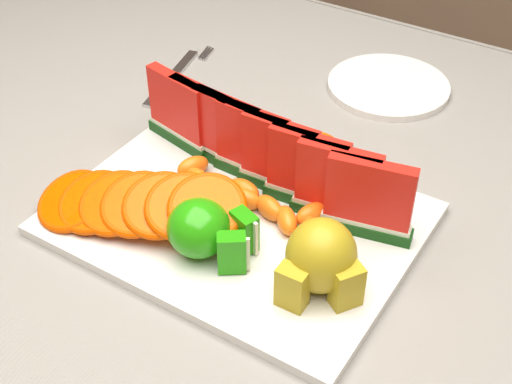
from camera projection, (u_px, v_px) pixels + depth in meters
The scene contains 11 objects.
table at pixel (223, 234), 0.97m from camera, with size 1.40×0.90×0.75m.
tablecloth at pixel (222, 199), 0.93m from camera, with size 1.53×1.03×0.20m.
platter at pixel (238, 219), 0.83m from camera, with size 0.40×0.30×0.01m.
apple_cluster at pixel (206, 230), 0.75m from camera, with size 0.10×0.08×0.06m.
pear_cluster at pixel (321, 259), 0.71m from camera, with size 0.10×0.10×0.08m.
side_plate at pixel (388, 86), 1.06m from camera, with size 0.19×0.19×0.01m.
fork at pixel (175, 75), 1.09m from camera, with size 0.05×0.19×0.00m.
watermelon_row at pixel (266, 153), 0.84m from camera, with size 0.39×0.07×0.10m.
orange_fan_front at pixel (138, 204), 0.79m from camera, with size 0.27×0.16×0.07m.
orange_fan_back at pixel (263, 141), 0.90m from camera, with size 0.23×0.09×0.04m.
tangerine_segments at pixel (251, 200), 0.82m from camera, with size 0.22×0.08×0.03m.
Camera 1 is at (0.42, -0.58, 1.31)m, focal length 50.00 mm.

